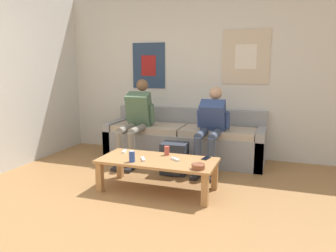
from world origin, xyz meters
The scene contains 14 objects.
ground_plane centered at (0.00, 0.00, 0.00)m, with size 18.00×18.00×0.00m, color #9E7042.
wall_back centered at (0.00, 2.58, 1.28)m, with size 10.00×0.07×2.55m.
couch centered at (-0.02, 2.20, 0.28)m, with size 2.41×0.75×0.76m.
coffee_table centered at (0.07, 0.85, 0.32)m, with size 1.34×0.61×0.37m.
person_seated_adult centered at (-0.65, 1.83, 0.67)m, with size 0.47×0.90×1.23m.
person_seated_teen centered at (0.47, 1.84, 0.63)m, with size 0.47×0.94×1.13m.
backpack centered at (0.06, 1.47, 0.20)m, with size 0.35×0.30×0.42m.
ceramic_bowl centered at (0.59, 0.65, 0.40)m, with size 0.15×0.15×0.06m.
pillar_candle centered at (0.11, 1.05, 0.43)m, with size 0.06×0.06×0.12m.
drink_can_blue centered at (-0.17, 0.66, 0.44)m, with size 0.07×0.07×0.12m.
game_controller_near_left centered at (-0.43, 1.00, 0.39)m, with size 0.07×0.15×0.03m.
game_controller_near_right centered at (0.27, 0.88, 0.39)m, with size 0.13×0.12×0.03m.
game_controller_far_center centered at (-0.07, 0.76, 0.39)m, with size 0.10×0.14×0.03m.
cell_phone centered at (0.59, 1.05, 0.38)m, with size 0.09×0.15×0.01m.
Camera 1 is at (1.37, -2.52, 1.43)m, focal length 35.00 mm.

